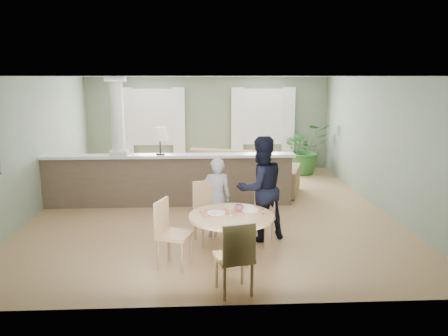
{
  "coord_description": "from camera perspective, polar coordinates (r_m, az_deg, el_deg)",
  "views": [
    {
      "loc": [
        -0.18,
        -8.79,
        2.69
      ],
      "look_at": [
        0.21,
        -1.0,
        1.06
      ],
      "focal_mm": 35.0,
      "sensor_mm": 36.0,
      "label": 1
    }
  ],
  "objects": [
    {
      "name": "chair_far_man",
      "position": [
        7.21,
        5.0,
        -6.2
      ],
      "size": [
        0.52,
        0.52,
        0.84
      ],
      "rotation": [
        0.0,
        0.0,
        -0.54
      ],
      "color": "tan",
      "rests_on": "ground"
    },
    {
      "name": "chair_far_boy",
      "position": [
        7.28,
        -2.18,
        -5.31
      ],
      "size": [
        0.58,
        0.58,
        1.0
      ],
      "rotation": [
        0.0,
        0.0,
        0.35
      ],
      "color": "tan",
      "rests_on": "ground"
    },
    {
      "name": "sofa",
      "position": [
        10.47,
        1.06,
        -0.5
      ],
      "size": [
        3.37,
        2.12,
        0.92
      ],
      "primitive_type": "imported",
      "rotation": [
        0.0,
        0.0,
        -0.31
      ],
      "color": "#89674A",
      "rests_on": "ground"
    },
    {
      "name": "chair_near",
      "position": [
        5.5,
        1.56,
        -11.28
      ],
      "size": [
        0.53,
        0.53,
        0.97
      ],
      "rotation": [
        0.0,
        0.0,
        3.39
      ],
      "color": "tan",
      "rests_on": "ground"
    },
    {
      "name": "dining_table",
      "position": [
        6.37,
        1.0,
        -7.44
      ],
      "size": [
        1.23,
        1.23,
        0.84
      ],
      "rotation": [
        0.0,
        0.0,
        0.31
      ],
      "color": "tan",
      "rests_on": "ground"
    },
    {
      "name": "room_shell",
      "position": [
        9.46,
        -1.98,
        6.47
      ],
      "size": [
        7.02,
        8.02,
        2.71
      ],
      "color": "gray",
      "rests_on": "ground"
    },
    {
      "name": "pony_wall",
      "position": [
        9.24,
        -7.83,
        -0.71
      ],
      "size": [
        5.32,
        0.38,
        2.7
      ],
      "color": "brown",
      "rests_on": "ground"
    },
    {
      "name": "child_person",
      "position": [
        7.42,
        -0.97,
        -3.86
      ],
      "size": [
        0.53,
        0.37,
        1.37
      ],
      "primitive_type": "imported",
      "rotation": [
        0.0,
        0.0,
        3.23
      ],
      "color": "gray",
      "rests_on": "ground"
    },
    {
      "name": "man_person",
      "position": [
        7.28,
        4.78,
        -2.68
      ],
      "size": [
        1.04,
        0.94,
        1.75
      ],
      "primitive_type": "imported",
      "rotation": [
        0.0,
        0.0,
        3.53
      ],
      "color": "black",
      "rests_on": "ground"
    },
    {
      "name": "ground",
      "position": [
        9.19,
        -1.65,
        -5.22
      ],
      "size": [
        8.0,
        8.0,
        0.0
      ],
      "primitive_type": "plane",
      "color": "tan",
      "rests_on": "ground"
    },
    {
      "name": "chair_side",
      "position": [
        6.36,
        -7.11,
        -8.07
      ],
      "size": [
        0.57,
        0.57,
        0.98
      ],
      "rotation": [
        0.0,
        0.0,
        1.22
      ],
      "color": "tan",
      "rests_on": "ground"
    },
    {
      "name": "houseplant",
      "position": [
        12.49,
        10.49,
        2.5
      ],
      "size": [
        1.53,
        1.41,
        1.43
      ],
      "primitive_type": "imported",
      "rotation": [
        0.0,
        0.0,
        0.26
      ],
      "color": "#296026",
      "rests_on": "ground"
    }
  ]
}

